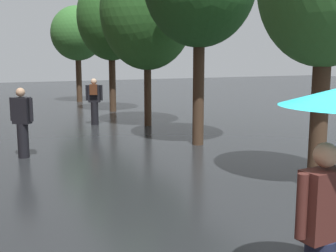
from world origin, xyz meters
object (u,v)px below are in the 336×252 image
(street_tree_4, at_px, (77,34))
(pedestrian_walking_midground, at_px, (22,121))
(street_tree_2, at_px, (147,12))
(pedestrian_walking_far, at_px, (94,100))
(street_tree_3, at_px, (111,17))

(street_tree_4, relative_size, pedestrian_walking_midground, 3.02)
(street_tree_4, bearing_deg, street_tree_2, -89.05)
(pedestrian_walking_midground, xyz_separation_m, pedestrian_walking_far, (2.91, 4.04, -0.01))
(pedestrian_walking_far, bearing_deg, street_tree_3, 61.62)
(street_tree_3, height_order, pedestrian_walking_midground, street_tree_3)
(street_tree_4, bearing_deg, street_tree_3, -86.34)
(street_tree_2, distance_m, street_tree_3, 4.25)
(street_tree_2, bearing_deg, street_tree_3, 87.96)
(street_tree_3, bearing_deg, pedestrian_walking_midground, -122.55)
(pedestrian_walking_midground, bearing_deg, pedestrian_walking_far, 54.31)
(pedestrian_walking_midground, distance_m, pedestrian_walking_far, 4.98)
(street_tree_4, distance_m, pedestrian_walking_midground, 13.06)
(street_tree_2, relative_size, pedestrian_walking_midground, 3.51)
(street_tree_2, distance_m, pedestrian_walking_midground, 6.24)
(street_tree_4, distance_m, pedestrian_walking_far, 8.54)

